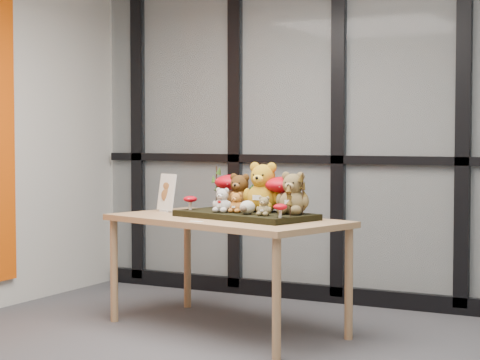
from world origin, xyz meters
The scene contains 22 objects.
room_shell centered at (0.00, 0.00, 1.68)m, with size 5.00×5.00×5.00m.
glass_partition centered at (0.00, 2.47, 1.42)m, with size 4.90×0.06×2.78m.
display_table centered at (-0.75, 1.31, 0.64)m, with size 1.67×1.15×0.71m.
diorama_tray centered at (-0.63, 1.34, 0.73)m, with size 0.87×0.44×0.04m, color black.
bear_pooh_yellow centered at (-0.54, 1.41, 0.92)m, with size 0.26×0.24×0.34m, color gold, non-canonical shape.
bear_brown_medium centered at (-0.73, 1.47, 0.88)m, with size 0.20×0.18×0.26m, color #4A2C10, non-canonical shape.
bear_tan_back centered at (-0.31, 1.35, 0.89)m, with size 0.22×0.20×0.28m, color brown, non-canonical shape.
bear_small_yellow centered at (-0.65, 1.27, 0.82)m, with size 0.11×0.10×0.14m, color #B76C27, non-canonical shape.
bear_white_bow centered at (-0.74, 1.25, 0.83)m, with size 0.13×0.12×0.17m, color beige, non-canonical shape.
bear_beige_small centered at (-0.41, 1.17, 0.81)m, with size 0.10×0.09×0.13m, color olive, non-canonical shape.
plush_cream_hedgehog centered at (-0.55, 1.21, 0.80)m, with size 0.07×0.06×0.09m, color beige, non-canonical shape.
mushroom_back_left centered at (-0.84, 1.55, 0.87)m, with size 0.22×0.22×0.24m, color #AA0511, non-canonical shape.
mushroom_back_right centered at (-0.41, 1.42, 0.87)m, with size 0.22×0.22×0.24m, color #AA0511, non-canonical shape.
mushroom_front_left centered at (-1.02, 1.32, 0.80)m, with size 0.09×0.09×0.10m, color #AA0511, non-canonical shape.
mushroom_front_right centered at (-0.28, 1.10, 0.79)m, with size 0.08×0.08×0.09m, color #AA0511, non-canonical shape.
sprig_green_far_left centered at (-0.95, 1.55, 0.89)m, with size 0.05×0.05×0.27m, color #143C0D, non-canonical shape.
sprig_green_mid_left centered at (-0.81, 1.56, 0.86)m, with size 0.05×0.05×0.22m, color #143C0D, non-canonical shape.
sprig_dry_far_right centered at (-0.23, 1.32, 0.88)m, with size 0.05×0.05×0.25m, color brown, non-canonical shape.
sprig_dry_mid_right centered at (-0.26, 1.21, 0.84)m, with size 0.05×0.05×0.18m, color brown, non-canonical shape.
sprig_green_centre centered at (-0.66, 1.52, 0.85)m, with size 0.05×0.05×0.20m, color #143C0D, non-canonical shape.
sign_holder centered at (-1.30, 1.49, 0.83)m, with size 0.18×0.11×0.26m.
label_card centered at (-0.79, 1.01, 0.71)m, with size 0.09×0.03×0.00m, color white.
Camera 1 is at (1.84, -3.44, 1.23)m, focal length 65.00 mm.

